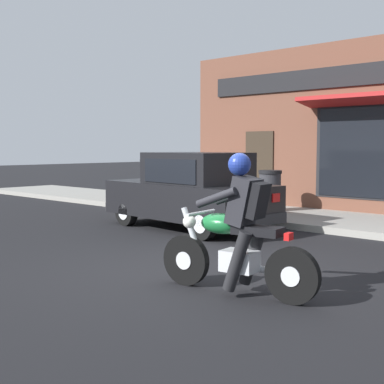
% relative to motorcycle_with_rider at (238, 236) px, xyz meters
% --- Properties ---
extents(ground_plane, '(80.00, 80.00, 0.00)m').
position_rel_motorcycle_with_rider_xyz_m(ground_plane, '(0.64, 1.10, -0.68)').
color(ground_plane, black).
extents(sidewalk_curb, '(2.60, 22.00, 0.14)m').
position_rel_motorcycle_with_rider_xyz_m(sidewalk_curb, '(5.79, 4.10, -0.61)').
color(sidewalk_curb, gray).
rests_on(sidewalk_curb, ground).
extents(storefront_building, '(1.25, 9.66, 4.20)m').
position_rel_motorcycle_with_rider_xyz_m(storefront_building, '(7.32, 2.12, 1.43)').
color(storefront_building, brown).
rests_on(storefront_building, ground).
extents(motorcycle_with_rider, '(0.65, 2.01, 1.62)m').
position_rel_motorcycle_with_rider_xyz_m(motorcycle_with_rider, '(0.00, 0.00, 0.00)').
color(motorcycle_with_rider, black).
rests_on(motorcycle_with_rider, ground).
extents(car_hatchback, '(1.96, 3.91, 1.57)m').
position_rel_motorcycle_with_rider_xyz_m(car_hatchback, '(3.19, 3.71, 0.09)').
color(car_hatchback, black).
rests_on(car_hatchback, ground).
extents(trash_bin, '(0.56, 0.56, 0.98)m').
position_rel_motorcycle_with_rider_xyz_m(trash_bin, '(5.92, 3.66, -0.04)').
color(trash_bin, '#2D2D33').
rests_on(trash_bin, sidewalk_curb).
extents(fire_hydrant, '(0.36, 0.24, 0.88)m').
position_rel_motorcycle_with_rider_xyz_m(fire_hydrant, '(6.34, 6.27, -0.11)').
color(fire_hydrant, red).
rests_on(fire_hydrant, sidewalk_curb).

